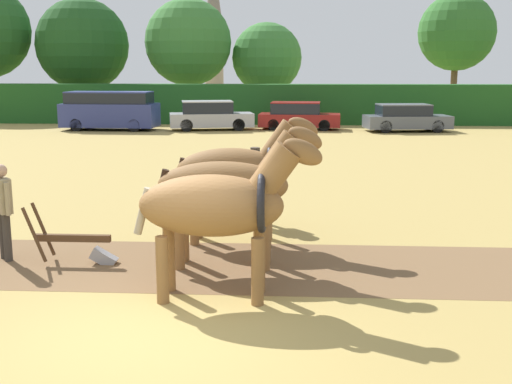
# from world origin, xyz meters

# --- Properties ---
(ground_plane) EXTENTS (240.00, 240.00, 0.00)m
(ground_plane) POSITION_xyz_m (0.00, 0.00, 0.00)
(ground_plane) COLOR #A88E4C
(plowed_furrow_strip) EXTENTS (24.93, 2.97, 0.01)m
(plowed_furrow_strip) POSITION_xyz_m (-3.09, 2.84, 0.00)
(plowed_furrow_strip) COLOR brown
(plowed_furrow_strip) RESTS_ON ground
(hedgerow) EXTENTS (69.20, 1.69, 2.37)m
(hedgerow) POSITION_xyz_m (0.00, 31.28, 1.18)
(hedgerow) COLOR #1E511E
(hedgerow) RESTS_ON ground
(tree_center_left) EXTENTS (6.24, 6.24, 7.99)m
(tree_center_left) POSITION_xyz_m (-12.64, 36.23, 4.86)
(tree_center_left) COLOR #423323
(tree_center_left) RESTS_ON ground
(tree_center) EXTENTS (5.84, 5.84, 7.95)m
(tree_center) POSITION_xyz_m (-5.40, 36.43, 5.02)
(tree_center) COLOR brown
(tree_center) RESTS_ON ground
(tree_center_right) EXTENTS (4.85, 4.85, 6.44)m
(tree_center_right) POSITION_xyz_m (-0.15, 37.86, 4.00)
(tree_center_right) COLOR #4C3823
(tree_center_right) RESTS_ON ground
(tree_right) EXTENTS (5.19, 5.19, 8.30)m
(tree_right) POSITION_xyz_m (12.76, 37.83, 5.69)
(tree_right) COLOR brown
(tree_right) RESTS_ON ground
(church_spire) EXTENTS (2.59, 2.59, 16.83)m
(church_spire) POSITION_xyz_m (-8.45, 74.73, 8.81)
(church_spire) COLOR gray
(church_spire) RESTS_ON ground
(draft_horse_lead_left) EXTENTS (2.79, 0.95, 2.45)m
(draft_horse_lead_left) POSITION_xyz_m (0.77, 1.31, 1.39)
(draft_horse_lead_left) COLOR brown
(draft_horse_lead_left) RESTS_ON ground
(draft_horse_lead_right) EXTENTS (2.90, 0.85, 2.47)m
(draft_horse_lead_right) POSITION_xyz_m (0.77, 2.86, 1.40)
(draft_horse_lead_right) COLOR brown
(draft_horse_lead_right) RESTS_ON ground
(draft_horse_trail_left) EXTENTS (2.86, 0.95, 2.51)m
(draft_horse_trail_left) POSITION_xyz_m (0.76, 4.41, 1.40)
(draft_horse_trail_left) COLOR brown
(draft_horse_trail_left) RESTS_ON ground
(plow) EXTENTS (1.56, 0.46, 1.13)m
(plow) POSITION_xyz_m (-1.84, 2.85, 0.32)
(plow) COLOR #4C331E
(plow) RESTS_ON ground
(farmer_at_plow) EXTENTS (0.48, 0.54, 1.71)m
(farmer_at_plow) POSITION_xyz_m (-3.23, 2.98, 1.00)
(farmer_at_plow) COLOR #38332D
(farmer_at_plow) RESTS_ON ground
(farmer_beside_team) EXTENTS (0.57, 0.41, 1.66)m
(farmer_beside_team) POSITION_xyz_m (1.00, 6.00, 0.96)
(farmer_beside_team) COLOR #38332D
(farmer_beside_team) RESTS_ON ground
(parked_van) EXTENTS (5.19, 2.20, 2.08)m
(parked_van) POSITION_xyz_m (-8.18, 26.78, 1.07)
(parked_van) COLOR navy
(parked_van) RESTS_ON ground
(parked_car_left) EXTENTS (4.76, 2.69, 1.58)m
(parked_car_left) POSITION_xyz_m (-2.76, 27.14, 0.76)
(parked_car_left) COLOR #A8A8B2
(parked_car_left) RESTS_ON ground
(parked_car_center_left) EXTENTS (4.51, 2.06, 1.50)m
(parked_car_center_left) POSITION_xyz_m (2.04, 27.74, 0.72)
(parked_car_center_left) COLOR maroon
(parked_car_center_left) RESTS_ON ground
(parked_car_center) EXTENTS (4.64, 2.39, 1.45)m
(parked_car_center) POSITION_xyz_m (7.74, 26.89, 0.71)
(parked_car_center) COLOR #565B66
(parked_car_center) RESTS_ON ground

